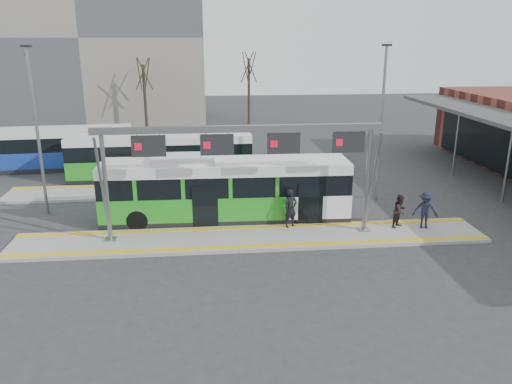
% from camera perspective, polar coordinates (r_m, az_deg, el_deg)
% --- Properties ---
extents(ground, '(120.00, 120.00, 0.00)m').
position_cam_1_polar(ground, '(23.49, -0.53, -5.46)').
color(ground, '#2D2D30').
rests_on(ground, ground).
extents(platform_main, '(22.00, 3.00, 0.15)m').
position_cam_1_polar(platform_main, '(23.46, -0.53, -5.29)').
color(platform_main, gray).
rests_on(platform_main, ground).
extents(platform_second, '(20.00, 3.00, 0.15)m').
position_cam_1_polar(platform_second, '(30.99, -9.27, 0.17)').
color(platform_second, gray).
rests_on(platform_second, ground).
extents(tactile_main, '(22.00, 2.65, 0.02)m').
position_cam_1_polar(tactile_main, '(23.43, -0.53, -5.10)').
color(tactile_main, yellow).
rests_on(tactile_main, platform_main).
extents(tactile_second, '(20.00, 0.35, 0.02)m').
position_cam_1_polar(tactile_second, '(32.06, -9.16, 0.92)').
color(tactile_second, yellow).
rests_on(tactile_second, platform_second).
extents(gantry, '(13.00, 1.68, 5.20)m').
position_cam_1_polar(gantry, '(22.40, -1.51, 4.95)').
color(gantry, slate).
rests_on(gantry, platform_main).
extents(apartment_block, '(24.50, 12.50, 18.40)m').
position_cam_1_polar(apartment_block, '(58.82, -18.33, 16.62)').
color(apartment_block, gray).
rests_on(apartment_block, ground).
extents(hero_bus, '(12.53, 2.91, 3.43)m').
position_cam_1_polar(hero_bus, '(25.56, -3.56, 0.16)').
color(hero_bus, black).
rests_on(hero_bus, ground).
extents(bg_bus_green, '(11.95, 2.73, 2.98)m').
position_cam_1_polar(bg_bus_green, '(33.77, -10.78, 3.97)').
color(bg_bus_green, black).
rests_on(bg_bus_green, ground).
extents(bg_bus_blue, '(11.42, 3.25, 2.94)m').
position_cam_1_polar(bg_bus_blue, '(38.41, -22.47, 4.53)').
color(bg_bus_blue, black).
rests_on(bg_bus_blue, ground).
extents(passenger_a, '(0.83, 0.72, 1.91)m').
position_cam_1_polar(passenger_a, '(24.36, 3.99, -1.87)').
color(passenger_a, black).
rests_on(passenger_a, platform_main).
extents(passenger_b, '(1.01, 0.98, 1.64)m').
position_cam_1_polar(passenger_b, '(25.35, 16.13, -2.08)').
color(passenger_b, black).
rests_on(passenger_b, platform_main).
extents(passenger_c, '(1.34, 1.01, 1.84)m').
position_cam_1_polar(passenger_c, '(25.53, 18.79, -1.96)').
color(passenger_c, black).
rests_on(passenger_c, platform_main).
extents(tree_left, '(1.40, 1.40, 7.45)m').
position_cam_1_polar(tree_left, '(50.04, -12.74, 12.98)').
color(tree_left, '#382B21').
rests_on(tree_left, ground).
extents(tree_mid, '(1.40, 1.40, 7.84)m').
position_cam_1_polar(tree_mid, '(54.26, -0.83, 14.00)').
color(tree_mid, '#382B21').
rests_on(tree_mid, ground).
extents(tree_far, '(1.40, 1.40, 7.93)m').
position_cam_1_polar(tree_far, '(54.87, -23.99, 12.67)').
color(tree_far, '#382B21').
rests_on(tree_far, ground).
extents(lamp_west, '(0.50, 0.25, 8.73)m').
position_cam_1_polar(lamp_west, '(27.96, -23.75, 6.63)').
color(lamp_west, slate).
rests_on(lamp_west, ground).
extents(lamp_east, '(0.50, 0.25, 8.73)m').
position_cam_1_polar(lamp_east, '(28.95, 14.12, 7.90)').
color(lamp_east, slate).
rests_on(lamp_east, ground).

